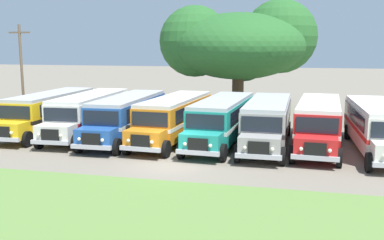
% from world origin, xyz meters
% --- Properties ---
extents(ground_plane, '(220.00, 220.00, 0.00)m').
position_xyz_m(ground_plane, '(0.00, 0.00, 0.00)').
color(ground_plane, slate).
extents(foreground_grass_strip, '(80.00, 8.88, 0.01)m').
position_xyz_m(foreground_grass_strip, '(0.00, -7.13, 0.00)').
color(foreground_grass_strip, olive).
rests_on(foreground_grass_strip, ground_plane).
extents(parked_bus_slot_0, '(2.91, 10.87, 2.82)m').
position_xyz_m(parked_bus_slot_0, '(-11.12, 6.85, 1.58)').
color(parked_bus_slot_0, yellow).
rests_on(parked_bus_slot_0, ground_plane).
extents(parked_bus_slot_1, '(3.15, 10.90, 2.82)m').
position_xyz_m(parked_bus_slot_1, '(-7.91, 6.72, 1.58)').
color(parked_bus_slot_1, silver).
rests_on(parked_bus_slot_1, ground_plane).
extents(parked_bus_slot_2, '(2.85, 10.86, 2.82)m').
position_xyz_m(parked_bus_slot_2, '(-4.82, 6.17, 1.58)').
color(parked_bus_slot_2, '#23519E').
rests_on(parked_bus_slot_2, ground_plane).
extents(parked_bus_slot_3, '(3.22, 10.92, 2.82)m').
position_xyz_m(parked_bus_slot_3, '(-1.54, 6.39, 1.58)').
color(parked_bus_slot_3, orange).
rests_on(parked_bus_slot_3, ground_plane).
extents(parked_bus_slot_4, '(3.17, 10.91, 2.82)m').
position_xyz_m(parked_bus_slot_4, '(1.71, 6.28, 1.58)').
color(parked_bus_slot_4, teal).
rests_on(parked_bus_slot_4, ground_plane).
extents(parked_bus_slot_5, '(2.73, 10.85, 2.82)m').
position_xyz_m(parked_bus_slot_5, '(4.65, 6.21, 1.58)').
color(parked_bus_slot_5, '#9E9993').
rests_on(parked_bus_slot_5, ground_plane).
extents(parked_bus_slot_6, '(3.21, 10.92, 2.82)m').
position_xyz_m(parked_bus_slot_6, '(7.77, 6.59, 1.58)').
color(parked_bus_slot_6, red).
rests_on(parked_bus_slot_6, ground_plane).
extents(parked_bus_slot_7, '(2.97, 10.88, 2.82)m').
position_xyz_m(parked_bus_slot_7, '(11.09, 5.99, 1.58)').
color(parked_bus_slot_7, silver).
rests_on(parked_bus_slot_7, ground_plane).
extents(broad_shade_tree, '(14.31, 13.34, 10.57)m').
position_xyz_m(broad_shade_tree, '(0.92, 20.33, 6.35)').
color(broad_shade_tree, brown).
rests_on(broad_shade_tree, ground_plane).
extents(utility_pole, '(1.80, 0.20, 7.83)m').
position_xyz_m(utility_pole, '(-14.37, 8.47, 4.17)').
color(utility_pole, brown).
rests_on(utility_pole, ground_plane).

